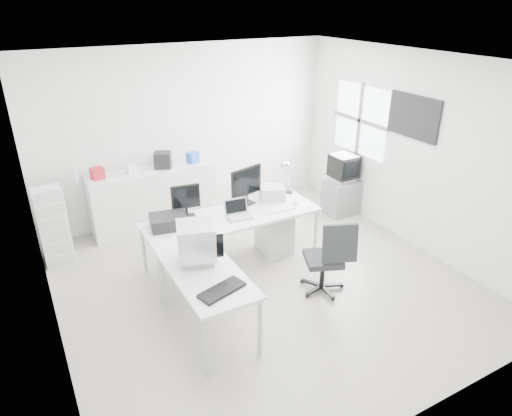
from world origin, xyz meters
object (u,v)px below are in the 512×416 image
lcd_monitor_large (246,186)px  filing_cabinet (53,226)px  inkjet_printer (169,221)px  main_desk (233,240)px  crt_monitor (196,246)px  tv_cabinet (341,197)px  lcd_monitor_small (186,201)px  drawer_pedestal (274,232)px  laser_printer (272,193)px  laptop (239,210)px  office_chair (324,256)px  sideboard (154,199)px  crt_tv (344,168)px  side_desk (208,301)px

lcd_monitor_large → filing_cabinet: bearing=142.2°
inkjet_printer → filing_cabinet: bearing=147.0°
main_desk → lcd_monitor_large: (0.35, 0.25, 0.65)m
crt_monitor → tv_cabinet: size_ratio=0.69×
lcd_monitor_small → lcd_monitor_large: size_ratio=0.86×
drawer_pedestal → laser_printer: (0.05, 0.17, 0.55)m
laptop → drawer_pedestal: bearing=18.9°
lcd_monitor_large → laser_printer: bearing=-19.6°
office_chair → sideboard: (-1.32, 2.74, -0.01)m
crt_tv → filing_cabinet: (-4.50, 0.69, -0.28)m
laser_printer → tv_cabinet: size_ratio=0.58×
lcd_monitor_large → crt_tv: 2.05m
lcd_monitor_small → crt_monitor: 1.14m
laptop → lcd_monitor_small: bearing=155.6°
drawer_pedestal → crt_tv: 1.83m
drawer_pedestal → lcd_monitor_small: size_ratio=1.25×
lcd_monitor_large → laptop: (-0.30, -0.35, -0.17)m
lcd_monitor_large → laser_printer: (0.40, -0.03, -0.18)m
tv_cabinet → lcd_monitor_large: bearing=-170.3°
inkjet_printer → laptop: size_ratio=1.33×
lcd_monitor_large → sideboard: size_ratio=0.28×
laptop → sideboard: bearing=116.3°
main_desk → lcd_monitor_small: bearing=155.6°
sideboard → filing_cabinet: size_ratio=1.82×
laptop → laser_printer: (0.70, 0.32, -0.01)m
side_desk → lcd_monitor_small: bearing=77.5°
crt_monitor → lcd_monitor_large: bearing=59.6°
main_desk → crt_monitor: size_ratio=5.90×
crt_tv → side_desk: bearing=-152.2°
office_chair → crt_tv: (1.64, 1.70, 0.32)m
main_desk → crt_tv: bearing=14.1°
lcd_monitor_small → side_desk: bearing=-94.6°
laser_printer → office_chair: size_ratio=0.34×
drawer_pedestal → office_chair: bearing=-88.9°
inkjet_printer → laptop: 0.92m
crt_monitor → crt_tv: size_ratio=0.81×
side_desk → laptop: (0.90, 1.00, 0.49)m
drawer_pedestal → sideboard: size_ratio=0.30×
laser_printer → office_chair: bearing=-73.4°
lcd_monitor_large → crt_monitor: lcd_monitor_large is taller
crt_tv → filing_cabinet: bearing=171.3°
laser_printer → sideboard: sideboard is taller
office_chair → main_desk: bearing=145.5°
office_chair → crt_tv: size_ratio=2.00×
lcd_monitor_small → office_chair: size_ratio=0.48×
inkjet_printer → crt_tv: bearing=18.3°
inkjet_printer → lcd_monitor_large: lcd_monitor_large is taller
office_chair → filing_cabinet: size_ratio=0.92×
crt_monitor → tv_cabinet: crt_monitor is taller
crt_monitor → laser_printer: bearing=50.8°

